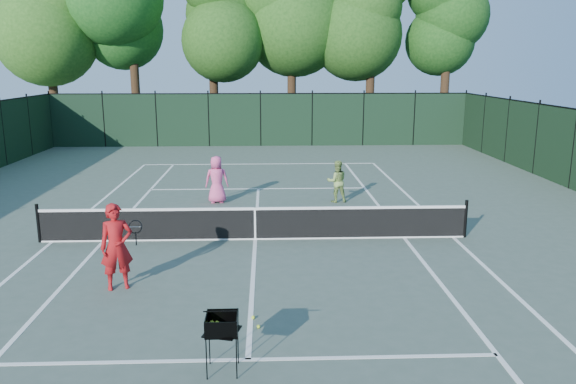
{
  "coord_description": "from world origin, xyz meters",
  "views": [
    {
      "loc": [
        0.33,
        -14.69,
        4.7
      ],
      "look_at": [
        0.94,
        1.0,
        1.1
      ],
      "focal_mm": 35.0,
      "sensor_mm": 36.0,
      "label": 1
    }
  ],
  "objects_px": {
    "player_green": "(337,181)",
    "loose_ball_midcourt": "(258,327)",
    "coach": "(117,247)",
    "player_pink": "(217,179)",
    "loose_ball_near_cart": "(253,317)",
    "ball_hopper": "(222,324)"
  },
  "relations": [
    {
      "from": "player_green",
      "to": "loose_ball_midcourt",
      "type": "xyz_separation_m",
      "value": [
        -2.6,
        -9.5,
        -0.7
      ]
    },
    {
      "from": "coach",
      "to": "ball_hopper",
      "type": "relative_size",
      "value": 1.97
    },
    {
      "from": "loose_ball_near_cart",
      "to": "loose_ball_midcourt",
      "type": "height_order",
      "value": "same"
    },
    {
      "from": "player_pink",
      "to": "ball_hopper",
      "type": "distance_m",
      "value": 11.04
    },
    {
      "from": "player_pink",
      "to": "loose_ball_midcourt",
      "type": "height_order",
      "value": "player_pink"
    },
    {
      "from": "player_pink",
      "to": "ball_hopper",
      "type": "relative_size",
      "value": 1.73
    },
    {
      "from": "player_pink",
      "to": "player_green",
      "type": "bearing_deg",
      "value": 175.16
    },
    {
      "from": "player_pink",
      "to": "loose_ball_near_cart",
      "type": "distance_m",
      "value": 9.32
    },
    {
      "from": "ball_hopper",
      "to": "loose_ball_near_cart",
      "type": "distance_m",
      "value": 2.02
    },
    {
      "from": "coach",
      "to": "player_green",
      "type": "height_order",
      "value": "coach"
    },
    {
      "from": "player_green",
      "to": "player_pink",
      "type": "bearing_deg",
      "value": -5.81
    },
    {
      "from": "player_pink",
      "to": "player_green",
      "type": "height_order",
      "value": "player_pink"
    },
    {
      "from": "ball_hopper",
      "to": "loose_ball_near_cart",
      "type": "xyz_separation_m",
      "value": [
        0.43,
        1.82,
        -0.76
      ]
    },
    {
      "from": "loose_ball_midcourt",
      "to": "loose_ball_near_cart",
      "type": "bearing_deg",
      "value": 105.18
    },
    {
      "from": "ball_hopper",
      "to": "player_pink",
      "type": "bearing_deg",
      "value": 110.29
    },
    {
      "from": "player_green",
      "to": "coach",
      "type": "bearing_deg",
      "value": 48.17
    },
    {
      "from": "player_green",
      "to": "ball_hopper",
      "type": "relative_size",
      "value": 1.54
    },
    {
      "from": "player_green",
      "to": "loose_ball_midcourt",
      "type": "relative_size",
      "value": 21.44
    },
    {
      "from": "player_green",
      "to": "loose_ball_near_cart",
      "type": "distance_m",
      "value": 9.54
    },
    {
      "from": "ball_hopper",
      "to": "loose_ball_midcourt",
      "type": "bearing_deg",
      "value": 84.71
    },
    {
      "from": "coach",
      "to": "ball_hopper",
      "type": "height_order",
      "value": "coach"
    },
    {
      "from": "player_pink",
      "to": "loose_ball_near_cart",
      "type": "bearing_deg",
      "value": 94.83
    }
  ]
}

